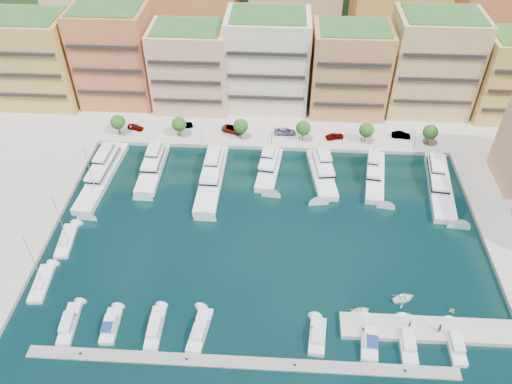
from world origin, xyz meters
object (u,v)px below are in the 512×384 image
lamppost_1 (201,133)px  cruiser_2 (155,328)px  sailboat_1 (66,241)px  cruiser_3 (200,331)px  cruiser_0 (69,324)px  cruiser_6 (317,337)px  person_0 (410,324)px  cruiser_7 (369,339)px  cruiser_9 (455,344)px  lamppost_3 (343,137)px  tender_1 (409,315)px  tree_3 (303,128)px  tender_0 (360,312)px  cruiser_8 (407,341)px  car_1 (184,125)px  yacht_2 (212,175)px  yacht_1 (153,166)px  lamppost_2 (272,135)px  yacht_4 (322,171)px  tender_3 (452,310)px  car_5 (401,135)px  car_3 (285,131)px  yacht_0 (103,172)px  cruiser_1 (111,326)px  tree_0 (118,122)px  yacht_5 (375,173)px  car_4 (335,136)px  tree_5 (430,132)px  lamppost_0 (131,131)px  yacht_3 (269,167)px  person_1 (439,328)px  tree_1 (179,124)px  lamppost_4 (415,140)px  tree_2 (241,126)px  sailboat_2 (95,192)px  sailboat_0 (42,284)px  tender_2 (403,299)px  car_0 (135,127)px

lamppost_1 → cruiser_2: lamppost_1 is taller
cruiser_2 → sailboat_1: 30.30m
cruiser_3 → cruiser_0: bearing=180.0°
cruiser_6 → person_0: 16.26m
cruiser_7 → cruiser_9: (14.50, 0.02, -0.02)m
lamppost_3 → tender_1: size_ratio=2.89×
tree_3 → cruiser_9: 63.49m
lamppost_3 → tender_0: bearing=-90.2°
cruiser_8 → lamppost_1: bearing=127.7°
cruiser_8 → car_1: bearing=128.2°
yacht_2 → yacht_1: bearing=170.1°
lamppost_2 → tender_0: lamppost_2 is taller
yacht_4 → tender_3: (21.95, -38.16, -0.74)m
tender_1 → car_5: car_5 is taller
tender_0 → car_3: 56.87m
yacht_0 → cruiser_1: yacht_0 is taller
tree_0 → car_5: bearing=2.1°
yacht_0 → cruiser_1: size_ratio=3.57×
cruiser_9 → yacht_5: bearing=100.3°
cruiser_1 → tender_1: cruiser_1 is taller
cruiser_6 → yacht_5: bearing=71.4°
car_4 → tree_5: bearing=-109.2°
tree_5 → car_3: bearing=176.1°
car_3 → lamppost_0: bearing=93.3°
yacht_3 → sailboat_1: size_ratio=1.26×
cruiser_3 → cruiser_6: bearing=0.1°
cruiser_0 → tender_3: size_ratio=6.54×
person_1 → cruiser_6: bearing=-26.5°
tree_1 → tender_3: bearing=-41.2°
tree_3 → tree_5: 32.00m
lamppost_4 → yacht_2: (-49.61, -13.51, -2.62)m
sailboat_1 → tender_0: 60.80m
tree_2 → yacht_4: 24.49m
sailboat_2 → sailboat_0: (-2.18, -26.78, -0.01)m
sailboat_0 → sailboat_1: same height
lamppost_3 → car_1: bearing=171.4°
yacht_3 → cruiser_0: yacht_3 is taller
yacht_5 → cruiser_2: bearing=-134.0°
cruiser_8 → tender_0: (-7.37, 5.60, -0.15)m
tree_0 → yacht_2: (26.39, -15.81, -3.53)m
yacht_5 → person_1: 43.42m
cruiser_2 → car_4: bearing=59.6°
tender_3 → yacht_5: bearing=-9.8°
yacht_1 → tender_2: bearing=-33.3°
cruiser_3 → tender_0: cruiser_3 is taller
cruiser_6 → cruiser_7: (8.87, -0.03, 0.02)m
cruiser_1 → cruiser_7: bearing=-0.0°
lamppost_4 → cruiser_2: (-54.40, -55.80, -3.28)m
tender_2 → car_0: car_0 is taller
lamppost_0 → lamppost_4: bearing=0.0°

